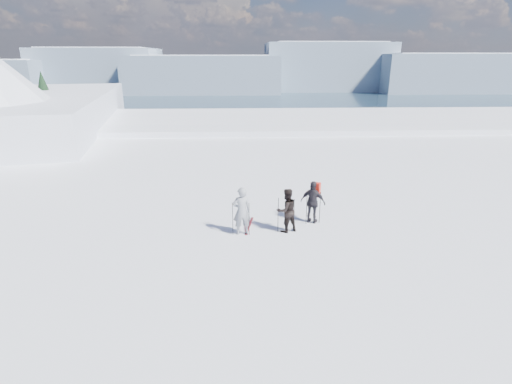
% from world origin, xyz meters
% --- Properties ---
extents(lake_basin, '(820.00, 820.00, 71.62)m').
position_xyz_m(lake_basin, '(0.00, 30.00, -6.50)').
color(lake_basin, white).
rests_on(lake_basin, ground).
extents(far_mountain_range, '(770.00, 110.00, 53.00)m').
position_xyz_m(far_mountain_range, '(29.60, 454.78, -7.19)').
color(far_mountain_range, slate).
rests_on(far_mountain_range, ground).
extents(near_ridge, '(31.37, 35.68, 25.62)m').
position_xyz_m(near_ridge, '(-26.56, 29.34, -3.48)').
color(near_ridge, white).
rests_on(near_ridge, ground).
extents(skier_grey, '(0.74, 0.55, 1.84)m').
position_xyz_m(skier_grey, '(-3.13, 2.94, 0.92)').
color(skier_grey, gray).
rests_on(skier_grey, ground).
extents(skier_dark, '(1.01, 0.92, 1.70)m').
position_xyz_m(skier_dark, '(-1.44, 3.11, 0.85)').
color(skier_dark, black).
rests_on(skier_dark, ground).
extents(skier_pack, '(1.09, 0.85, 1.73)m').
position_xyz_m(skier_pack, '(-0.30, 3.91, 0.86)').
color(skier_pack, black).
rests_on(skier_pack, ground).
extents(backpack, '(0.42, 0.36, 0.57)m').
position_xyz_m(backpack, '(-0.18, 4.13, 2.01)').
color(backpack, red).
rests_on(backpack, skier_pack).
extents(ski_poles, '(3.48, 1.08, 1.37)m').
position_xyz_m(ski_poles, '(-1.64, 3.24, 0.65)').
color(ski_poles, black).
rests_on(ski_poles, ground).
extents(skis_loose, '(0.39, 1.70, 0.03)m').
position_xyz_m(skis_loose, '(-2.90, 3.65, 0.01)').
color(skis_loose, black).
rests_on(skis_loose, ground).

